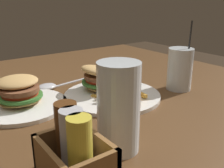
% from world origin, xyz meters
% --- Properties ---
extents(dining_table, '(1.32, 1.23, 0.76)m').
position_xyz_m(dining_table, '(0.00, 0.00, 0.65)').
color(dining_table, brown).
rests_on(dining_table, ground_plane).
extents(meal_plate_near, '(0.27, 0.27, 0.09)m').
position_xyz_m(meal_plate_near, '(0.04, -0.05, 0.79)').
color(meal_plate_near, white).
rests_on(meal_plate_near, dining_table).
extents(beer_glass, '(0.08, 0.08, 0.17)m').
position_xyz_m(beer_glass, '(-0.20, 0.09, 0.84)').
color(beer_glass, silver).
rests_on(beer_glass, dining_table).
extents(juice_glass, '(0.08, 0.08, 0.21)m').
position_xyz_m(juice_glass, '(-0.05, -0.26, 0.82)').
color(juice_glass, silver).
rests_on(juice_glass, dining_table).
extents(spoon, '(0.06, 0.20, 0.02)m').
position_xyz_m(spoon, '(0.19, 0.06, 0.77)').
color(spoon, silver).
rests_on(spoon, dining_table).
extents(meal_plate_far, '(0.23, 0.23, 0.08)m').
position_xyz_m(meal_plate_far, '(0.10, 0.17, 0.79)').
color(meal_plate_far, white).
rests_on(meal_plate_far, dining_table).
extents(condiment_caddy, '(0.11, 0.09, 0.13)m').
position_xyz_m(condiment_caddy, '(-0.24, 0.21, 0.81)').
color(condiment_caddy, brown).
rests_on(condiment_caddy, dining_table).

